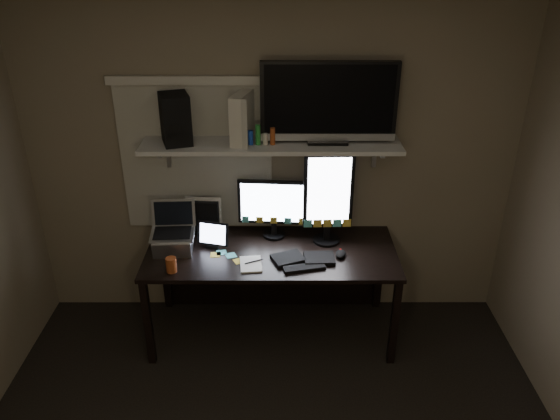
{
  "coord_description": "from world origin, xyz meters",
  "views": [
    {
      "loc": [
        0.06,
        -1.95,
        2.77
      ],
      "look_at": [
        0.06,
        1.25,
        1.15
      ],
      "focal_mm": 35.0,
      "sensor_mm": 36.0,
      "label": 1
    }
  ],
  "objects_px": {
    "monitor_portrait": "(328,198)",
    "mouse": "(341,254)",
    "speaker": "(175,119)",
    "tablet": "(213,235)",
    "monitor_landscape": "(274,208)",
    "desk": "(272,263)",
    "cup": "(171,265)",
    "keyboard": "(304,259)",
    "game_console": "(242,118)",
    "tv": "(329,103)",
    "laptop": "(172,230)"
  },
  "relations": [
    {
      "from": "monitor_portrait",
      "to": "mouse",
      "type": "distance_m",
      "value": 0.41
    },
    {
      "from": "mouse",
      "to": "speaker",
      "type": "height_order",
      "value": "speaker"
    },
    {
      "from": "tablet",
      "to": "monitor_landscape",
      "type": "bearing_deg",
      "value": 34.76
    },
    {
      "from": "desk",
      "to": "mouse",
      "type": "bearing_deg",
      "value": -21.63
    },
    {
      "from": "desk",
      "to": "monitor_landscape",
      "type": "relative_size",
      "value": 3.39
    },
    {
      "from": "mouse",
      "to": "tablet",
      "type": "bearing_deg",
      "value": -178.28
    },
    {
      "from": "monitor_landscape",
      "to": "monitor_portrait",
      "type": "height_order",
      "value": "monitor_portrait"
    },
    {
      "from": "monitor_landscape",
      "to": "monitor_portrait",
      "type": "xyz_separation_m",
      "value": [
        0.39,
        -0.08,
        0.12
      ]
    },
    {
      "from": "desk",
      "to": "cup",
      "type": "distance_m",
      "value": 0.81
    },
    {
      "from": "keyboard",
      "to": "game_console",
      "type": "distance_m",
      "value": 1.06
    },
    {
      "from": "monitor_portrait",
      "to": "tablet",
      "type": "bearing_deg",
      "value": -175.98
    },
    {
      "from": "game_console",
      "to": "keyboard",
      "type": "bearing_deg",
      "value": -24.2
    },
    {
      "from": "monitor_portrait",
      "to": "tv",
      "type": "xyz_separation_m",
      "value": [
        -0.02,
        0.08,
        0.67
      ]
    },
    {
      "from": "game_console",
      "to": "monitor_landscape",
      "type": "bearing_deg",
      "value": 14.49
    },
    {
      "from": "tablet",
      "to": "laptop",
      "type": "relative_size",
      "value": 0.67
    },
    {
      "from": "monitor_portrait",
      "to": "monitor_landscape",
      "type": "bearing_deg",
      "value": 167.02
    },
    {
      "from": "monitor_portrait",
      "to": "laptop",
      "type": "relative_size",
      "value": 2.06
    },
    {
      "from": "mouse",
      "to": "cup",
      "type": "relative_size",
      "value": 1.04
    },
    {
      "from": "cup",
      "to": "mouse",
      "type": "bearing_deg",
      "value": 9.47
    },
    {
      "from": "keyboard",
      "to": "laptop",
      "type": "bearing_deg",
      "value": 159.71
    },
    {
      "from": "laptop",
      "to": "speaker",
      "type": "bearing_deg",
      "value": 71.89
    },
    {
      "from": "tablet",
      "to": "desk",
      "type": "bearing_deg",
      "value": 22.81
    },
    {
      "from": "monitor_landscape",
      "to": "cup",
      "type": "xyz_separation_m",
      "value": [
        -0.69,
        -0.49,
        -0.18
      ]
    },
    {
      "from": "game_console",
      "to": "mouse",
      "type": "bearing_deg",
      "value": -8.04
    },
    {
      "from": "laptop",
      "to": "tv",
      "type": "bearing_deg",
      "value": 8.42
    },
    {
      "from": "monitor_portrait",
      "to": "cup",
      "type": "relative_size",
      "value": 6.78
    },
    {
      "from": "laptop",
      "to": "cup",
      "type": "xyz_separation_m",
      "value": [
        0.03,
        -0.27,
        -0.12
      ]
    },
    {
      "from": "mouse",
      "to": "cup",
      "type": "bearing_deg",
      "value": -160.45
    },
    {
      "from": "cup",
      "to": "game_console",
      "type": "distance_m",
      "value": 1.1
    },
    {
      "from": "mouse",
      "to": "tablet",
      "type": "distance_m",
      "value": 0.93
    },
    {
      "from": "monitor_landscape",
      "to": "laptop",
      "type": "distance_m",
      "value": 0.75
    },
    {
      "from": "monitor_landscape",
      "to": "cup",
      "type": "bearing_deg",
      "value": -140.04
    },
    {
      "from": "mouse",
      "to": "cup",
      "type": "height_order",
      "value": "cup"
    },
    {
      "from": "desk",
      "to": "laptop",
      "type": "bearing_deg",
      "value": -170.36
    },
    {
      "from": "tv",
      "to": "speaker",
      "type": "height_order",
      "value": "tv"
    },
    {
      "from": "tablet",
      "to": "laptop",
      "type": "height_order",
      "value": "laptop"
    },
    {
      "from": "monitor_landscape",
      "to": "keyboard",
      "type": "relative_size",
      "value": 1.2
    },
    {
      "from": "game_console",
      "to": "speaker",
      "type": "distance_m",
      "value": 0.45
    },
    {
      "from": "mouse",
      "to": "keyboard",
      "type": "bearing_deg",
      "value": -158.8
    },
    {
      "from": "keyboard",
      "to": "cup",
      "type": "height_order",
      "value": "cup"
    },
    {
      "from": "desk",
      "to": "tablet",
      "type": "distance_m",
      "value": 0.51
    },
    {
      "from": "cup",
      "to": "speaker",
      "type": "relative_size",
      "value": 0.31
    },
    {
      "from": "mouse",
      "to": "tv",
      "type": "relative_size",
      "value": 0.12
    },
    {
      "from": "monitor_landscape",
      "to": "keyboard",
      "type": "xyz_separation_m",
      "value": [
        0.21,
        -0.35,
        -0.22
      ]
    },
    {
      "from": "desk",
      "to": "game_console",
      "type": "bearing_deg",
      "value": 152.24
    },
    {
      "from": "cup",
      "to": "speaker",
      "type": "distance_m",
      "value": 0.99
    },
    {
      "from": "tablet",
      "to": "tv",
      "type": "height_order",
      "value": "tv"
    },
    {
      "from": "tablet",
      "to": "game_console",
      "type": "xyz_separation_m",
      "value": [
        0.23,
        0.16,
        0.82
      ]
    },
    {
      "from": "tablet",
      "to": "speaker",
      "type": "height_order",
      "value": "speaker"
    },
    {
      "from": "desk",
      "to": "game_console",
      "type": "distance_m",
      "value": 1.12
    }
  ]
}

